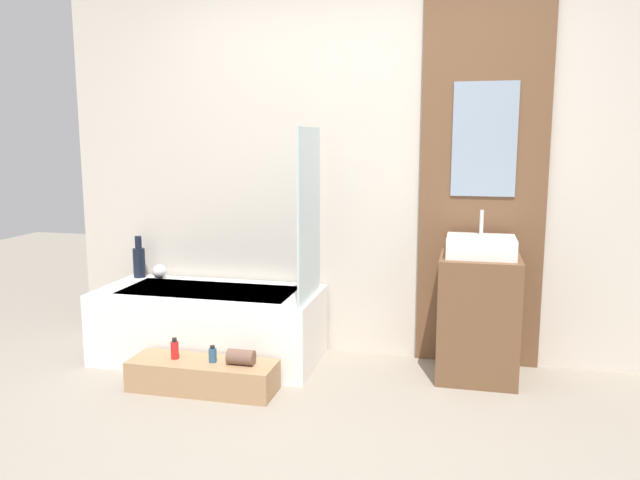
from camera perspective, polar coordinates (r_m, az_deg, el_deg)
ground_plane at (r=3.11m, az=-2.14°, el=-19.47°), size 12.00×12.00×0.00m
wall_tiled_back at (r=4.27m, az=3.43°, el=6.66°), size 4.20×0.06×2.60m
wall_wood_accent at (r=4.16m, az=14.70°, el=6.44°), size 0.80×0.04×2.60m
bathtub at (r=4.34m, az=-10.05°, el=-7.59°), size 1.49×0.69×0.48m
glass_shower_screen at (r=3.90m, az=-1.01°, el=2.35°), size 0.01×0.53×1.08m
wooden_step_bench at (r=3.88m, az=-10.66°, el=-12.08°), size 0.89×0.29×0.18m
vanity_cabinet at (r=4.05m, az=14.24°, el=-6.86°), size 0.49×0.48×0.78m
sink at (r=3.95m, az=14.50°, el=-0.58°), size 0.41×0.34×0.28m
vase_tall_dark at (r=4.76m, az=-16.21°, el=-1.81°), size 0.09×0.09×0.31m
vase_round_light at (r=4.69m, az=-14.45°, el=-2.81°), size 0.10×0.10×0.10m
bottle_soap_primary at (r=3.90m, az=-13.14°, el=-9.72°), size 0.05×0.05×0.13m
bottle_soap_secondary at (r=3.81m, az=-9.79°, el=-10.29°), size 0.05×0.05×0.10m
towel_roll at (r=3.74m, az=-7.24°, el=-10.57°), size 0.16×0.09×0.09m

